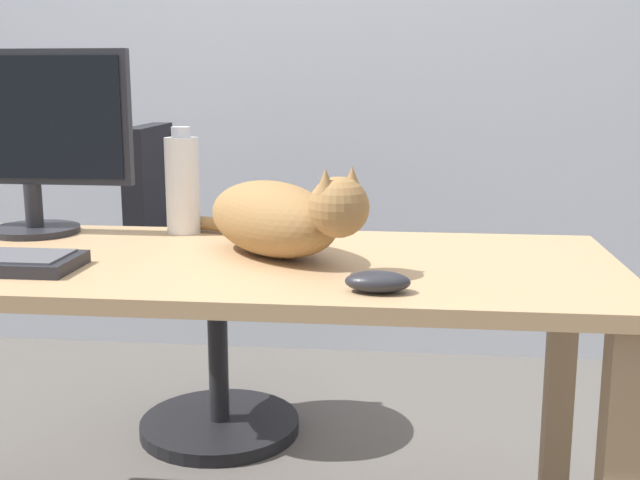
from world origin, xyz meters
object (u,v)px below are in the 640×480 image
at_px(cat, 279,217).
at_px(water_bottle, 183,184).
at_px(computer_mouse, 378,282).
at_px(office_chair, 200,304).
at_px(monitor, 28,135).

distance_m(cat, water_bottle, 0.35).
relative_size(computer_mouse, water_bottle, 0.45).
distance_m(computer_mouse, water_bottle, 0.67).
bearing_deg(cat, water_bottle, 138.68).
xyz_separation_m(office_chair, water_bottle, (0.09, -0.46, 0.42)).
height_order(cat, computer_mouse, cat).
bearing_deg(cat, monitor, 162.94).
bearing_deg(water_bottle, monitor, -172.53).
height_order(monitor, cat, monitor).
xyz_separation_m(monitor, water_bottle, (0.34, 0.04, -0.11)).
height_order(monitor, computer_mouse, monitor).
distance_m(office_chair, water_bottle, 0.63).
bearing_deg(monitor, computer_mouse, -28.09).
height_order(computer_mouse, water_bottle, water_bottle).
bearing_deg(water_bottle, cat, -41.32).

